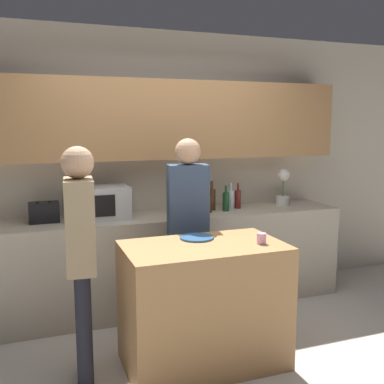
{
  "coord_description": "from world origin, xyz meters",
  "views": [
    {
      "loc": [
        -1.21,
        -2.68,
        1.79
      ],
      "look_at": [
        -0.04,
        0.51,
        1.27
      ],
      "focal_mm": 42.0,
      "sensor_mm": 36.0,
      "label": 1
    }
  ],
  "objects_px": {
    "toaster": "(44,212)",
    "bottle_6": "(238,199)",
    "person_center": "(81,245)",
    "person_left": "(188,218)",
    "microwave": "(100,202)",
    "bottle_1": "(203,205)",
    "potted_plant": "(283,187)",
    "bottle_0": "(188,202)",
    "bottle_2": "(208,203)",
    "plate_on_island": "(197,238)",
    "cup_0": "(261,238)",
    "bottle_5": "(231,199)",
    "bottle_4": "(226,201)",
    "bottle_3": "(212,199)"
  },
  "relations": [
    {
      "from": "toaster",
      "to": "bottle_6",
      "type": "distance_m",
      "value": 1.91
    },
    {
      "from": "toaster",
      "to": "person_center",
      "type": "bearing_deg",
      "value": -79.93
    },
    {
      "from": "bottle_6",
      "to": "person_left",
      "type": "relative_size",
      "value": 0.16
    },
    {
      "from": "microwave",
      "to": "bottle_1",
      "type": "height_order",
      "value": "microwave"
    },
    {
      "from": "toaster",
      "to": "potted_plant",
      "type": "xyz_separation_m",
      "value": [
        2.44,
        0.0,
        0.11
      ]
    },
    {
      "from": "potted_plant",
      "to": "bottle_0",
      "type": "bearing_deg",
      "value": 176.83
    },
    {
      "from": "toaster",
      "to": "microwave",
      "type": "bearing_deg",
      "value": -0.18
    },
    {
      "from": "bottle_2",
      "to": "bottle_6",
      "type": "xyz_separation_m",
      "value": [
        0.37,
        0.09,
        0.01
      ]
    },
    {
      "from": "plate_on_island",
      "to": "cup_0",
      "type": "bearing_deg",
      "value": -37.38
    },
    {
      "from": "potted_plant",
      "to": "bottle_5",
      "type": "xyz_separation_m",
      "value": [
        -0.62,
        -0.01,
        -0.1
      ]
    },
    {
      "from": "bottle_2",
      "to": "person_center",
      "type": "bearing_deg",
      "value": -142.69
    },
    {
      "from": "bottle_0",
      "to": "bottle_4",
      "type": "xyz_separation_m",
      "value": [
        0.35,
        -0.14,
        0.01
      ]
    },
    {
      "from": "microwave",
      "to": "potted_plant",
      "type": "xyz_separation_m",
      "value": [
        1.94,
        0.0,
        0.05
      ]
    },
    {
      "from": "bottle_0",
      "to": "person_center",
      "type": "relative_size",
      "value": 0.14
    },
    {
      "from": "bottle_3",
      "to": "person_left",
      "type": "xyz_separation_m",
      "value": [
        -0.47,
        -0.61,
        -0.04
      ]
    },
    {
      "from": "microwave",
      "to": "toaster",
      "type": "height_order",
      "value": "microwave"
    },
    {
      "from": "toaster",
      "to": "cup_0",
      "type": "bearing_deg",
      "value": -41.68
    },
    {
      "from": "potted_plant",
      "to": "bottle_6",
      "type": "xyz_separation_m",
      "value": [
        -0.53,
        0.01,
        -0.1
      ]
    },
    {
      "from": "bottle_0",
      "to": "potted_plant",
      "type": "bearing_deg",
      "value": -3.17
    },
    {
      "from": "bottle_0",
      "to": "bottle_1",
      "type": "height_order",
      "value": "bottle_1"
    },
    {
      "from": "cup_0",
      "to": "person_left",
      "type": "height_order",
      "value": "person_left"
    },
    {
      "from": "bottle_1",
      "to": "bottle_4",
      "type": "distance_m",
      "value": 0.29
    },
    {
      "from": "cup_0",
      "to": "toaster",
      "type": "bearing_deg",
      "value": 138.32
    },
    {
      "from": "bottle_1",
      "to": "bottle_2",
      "type": "relative_size",
      "value": 0.98
    },
    {
      "from": "cup_0",
      "to": "person_center",
      "type": "distance_m",
      "value": 1.28
    },
    {
      "from": "toaster",
      "to": "potted_plant",
      "type": "distance_m",
      "value": 2.44
    },
    {
      "from": "toaster",
      "to": "potted_plant",
      "type": "height_order",
      "value": "potted_plant"
    },
    {
      "from": "potted_plant",
      "to": "bottle_4",
      "type": "bearing_deg",
      "value": -173.79
    },
    {
      "from": "toaster",
      "to": "bottle_6",
      "type": "height_order",
      "value": "bottle_6"
    },
    {
      "from": "potted_plant",
      "to": "bottle_3",
      "type": "xyz_separation_m",
      "value": [
        -0.81,
        0.03,
        -0.09
      ]
    },
    {
      "from": "microwave",
      "to": "bottle_2",
      "type": "bearing_deg",
      "value": -4.28
    },
    {
      "from": "bottle_6",
      "to": "person_left",
      "type": "bearing_deg",
      "value": -142.11
    },
    {
      "from": "plate_on_island",
      "to": "bottle_5",
      "type": "bearing_deg",
      "value": 53.08
    },
    {
      "from": "plate_on_island",
      "to": "bottle_6",
      "type": "bearing_deg",
      "value": 50.49
    },
    {
      "from": "bottle_2",
      "to": "person_left",
      "type": "bearing_deg",
      "value": -127.75
    },
    {
      "from": "bottle_5",
      "to": "cup_0",
      "type": "relative_size",
      "value": 3.39
    },
    {
      "from": "bottle_3",
      "to": "cup_0",
      "type": "distance_m",
      "value": 1.35
    },
    {
      "from": "bottle_6",
      "to": "cup_0",
      "type": "xyz_separation_m",
      "value": [
        -0.44,
        -1.32,
        -0.06
      ]
    },
    {
      "from": "bottle_4",
      "to": "bottle_5",
      "type": "bearing_deg",
      "value": 38.69
    },
    {
      "from": "bottle_0",
      "to": "bottle_5",
      "type": "bearing_deg",
      "value": -8.44
    },
    {
      "from": "bottle_0",
      "to": "person_left",
      "type": "relative_size",
      "value": 0.14
    },
    {
      "from": "microwave",
      "to": "bottle_2",
      "type": "xyz_separation_m",
      "value": [
        1.04,
        -0.08,
        -0.06
      ]
    },
    {
      "from": "bottle_1",
      "to": "person_left",
      "type": "distance_m",
      "value": 0.53
    },
    {
      "from": "person_center",
      "to": "bottle_0",
      "type": "bearing_deg",
      "value": 139.44
    },
    {
      "from": "bottle_0",
      "to": "bottle_6",
      "type": "relative_size",
      "value": 0.86
    },
    {
      "from": "bottle_5",
      "to": "toaster",
      "type": "bearing_deg",
      "value": 179.79
    },
    {
      "from": "microwave",
      "to": "bottle_0",
      "type": "height_order",
      "value": "microwave"
    },
    {
      "from": "bottle_3",
      "to": "bottle_6",
      "type": "bearing_deg",
      "value": -3.81
    },
    {
      "from": "plate_on_island",
      "to": "bottle_0",
      "type": "bearing_deg",
      "value": 73.67
    },
    {
      "from": "potted_plant",
      "to": "bottle_4",
      "type": "height_order",
      "value": "potted_plant"
    }
  ]
}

